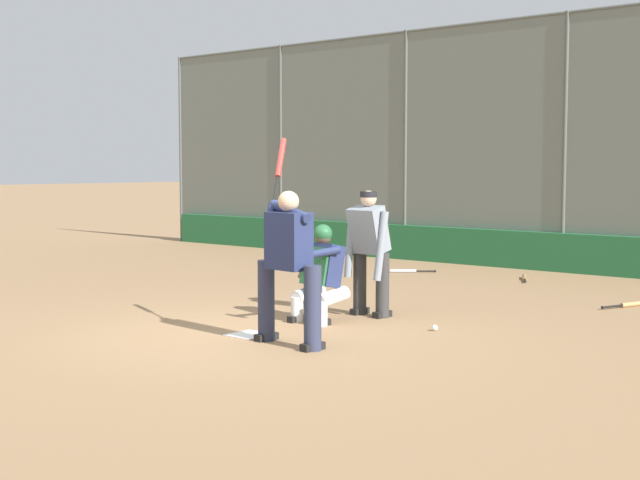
% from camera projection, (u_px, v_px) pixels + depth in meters
% --- Properties ---
extents(ground_plane, '(160.00, 160.00, 0.00)m').
position_uv_depth(ground_plane, '(249.00, 335.00, 10.24)').
color(ground_plane, '#93704C').
extents(home_plate_marker, '(0.43, 0.43, 0.01)m').
position_uv_depth(home_plate_marker, '(249.00, 335.00, 10.24)').
color(home_plate_marker, white).
rests_on(home_plate_marker, ground_plane).
extents(backstop_fence, '(21.31, 0.08, 4.75)m').
position_uv_depth(backstop_fence, '(565.00, 138.00, 16.28)').
color(backstop_fence, '#515651').
rests_on(backstop_fence, ground_plane).
extents(padding_wall, '(20.81, 0.18, 0.72)m').
position_uv_depth(padding_wall, '(560.00, 253.00, 16.38)').
color(padding_wall, '#236638').
rests_on(padding_wall, ground_plane).
extents(bleachers_beyond, '(14.86, 2.50, 1.48)m').
position_uv_depth(bleachers_beyond, '(633.00, 238.00, 18.12)').
color(bleachers_beyond, slate).
rests_on(bleachers_beyond, ground_plane).
extents(batter_at_plate, '(1.02, 0.71, 2.26)m').
position_uv_depth(batter_at_plate, '(288.00, 261.00, 9.60)').
color(batter_at_plate, '#2D334C').
rests_on(batter_at_plate, ground_plane).
extents(catcher_behind_plate, '(0.65, 0.77, 1.22)m').
position_uv_depth(catcher_behind_plate, '(319.00, 272.00, 11.05)').
color(catcher_behind_plate, silver).
rests_on(catcher_behind_plate, ground_plane).
extents(umpire_home, '(0.66, 0.42, 1.63)m').
position_uv_depth(umpire_home, '(369.00, 249.00, 11.48)').
color(umpire_home, '#333333').
rests_on(umpire_home, ground_plane).
extents(spare_bat_near_backstop, '(0.68, 0.56, 0.07)m').
position_uv_depth(spare_bat_near_backstop, '(407.00, 271.00, 16.25)').
color(spare_bat_near_backstop, black).
rests_on(spare_bat_near_backstop, ground_plane).
extents(spare_bat_by_padding, '(0.43, 0.74, 0.07)m').
position_uv_depth(spare_bat_by_padding, '(524.00, 278.00, 15.26)').
color(spare_bat_by_padding, black).
rests_on(spare_bat_by_padding, ground_plane).
extents(spare_bat_third_base_side, '(0.36, 0.85, 0.07)m').
position_uv_depth(spare_bat_third_base_side, '(631.00, 304.00, 12.32)').
color(spare_bat_third_base_side, black).
rests_on(spare_bat_third_base_side, ground_plane).
extents(fielding_glove_on_dirt, '(0.30, 0.22, 0.11)m').
position_uv_depth(fielding_glove_on_dirt, '(327.00, 258.00, 18.28)').
color(fielding_glove_on_dirt, '#56331E').
rests_on(fielding_glove_on_dirt, ground_plane).
extents(baseball_loose, '(0.07, 0.07, 0.07)m').
position_uv_depth(baseball_loose, '(435.00, 328.00, 10.50)').
color(baseball_loose, white).
rests_on(baseball_loose, ground_plane).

